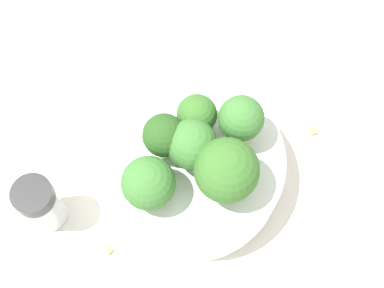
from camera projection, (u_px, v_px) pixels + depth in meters
name	position (u px, v px, depth m)	size (l,w,h in m)	color
ground_plane	(192.00, 176.00, 0.54)	(3.00, 3.00, 0.00)	silver
bowl	(192.00, 167.00, 0.52)	(0.18, 0.18, 0.05)	white
broccoli_floret_0	(196.00, 148.00, 0.47)	(0.05, 0.05, 0.06)	#7A9E5B
broccoli_floret_1	(149.00, 183.00, 0.46)	(0.05, 0.05, 0.05)	#7A9E5B
broccoli_floret_2	(241.00, 119.00, 0.48)	(0.04, 0.04, 0.06)	#84AD66
broccoli_floret_3	(227.00, 171.00, 0.45)	(0.06, 0.06, 0.07)	#7A9E5B
broccoli_floret_4	(164.00, 136.00, 0.47)	(0.04, 0.04, 0.05)	#7A9E5B
broccoli_floret_5	(197.00, 115.00, 0.49)	(0.04, 0.04, 0.05)	#84AD66
pepper_shaker	(41.00, 204.00, 0.49)	(0.04, 0.04, 0.07)	#B2B7BC
almond_crumb_0	(108.00, 249.00, 0.51)	(0.01, 0.01, 0.01)	tan
almond_crumb_1	(183.00, 82.00, 0.58)	(0.01, 0.01, 0.01)	tan
almond_crumb_3	(314.00, 130.00, 0.56)	(0.01, 0.01, 0.01)	tan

